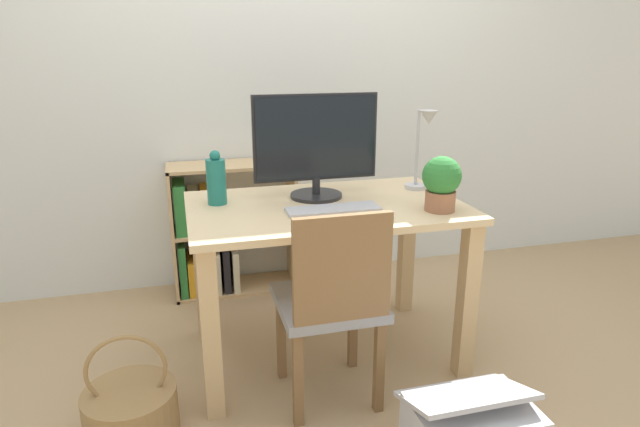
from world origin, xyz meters
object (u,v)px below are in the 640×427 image
object	(u,v)px
monitor	(316,143)
desk_lamp	(423,142)
bookshelf	(215,237)
chair	(332,300)
basket	(131,410)
keyboard	(334,209)
vase	(216,180)
potted_plant	(441,182)

from	to	relation	value
monitor	desk_lamp	xyz separation A→B (m)	(0.50, -0.04, -0.01)
desk_lamp	bookshelf	distance (m)	1.34
chair	basket	distance (m)	0.85
monitor	bookshelf	distance (m)	1.04
chair	desk_lamp	bearing A→B (deg)	45.39
monitor	chair	world-z (taller)	monitor
keyboard	vase	xyz separation A→B (m)	(-0.46, 0.24, 0.10)
bookshelf	vase	bearing A→B (deg)	-91.37
desk_lamp	keyboard	bearing A→B (deg)	-157.91
keyboard	desk_lamp	bearing A→B (deg)	22.09
desk_lamp	basket	bearing A→B (deg)	-161.93
keyboard	bookshelf	size ratio (longest dim) A/B	0.51
monitor	basket	distance (m)	1.30
monitor	keyboard	world-z (taller)	monitor
keyboard	chair	size ratio (longest dim) A/B	0.47
bookshelf	keyboard	bearing A→B (deg)	-64.57
chair	bookshelf	world-z (taller)	chair
chair	keyboard	bearing A→B (deg)	79.55
chair	potted_plant	bearing A→B (deg)	23.11
monitor	potted_plant	bearing A→B (deg)	-37.07
vase	keyboard	bearing A→B (deg)	-27.45
keyboard	potted_plant	distance (m)	0.46
desk_lamp	basket	xyz separation A→B (m)	(-1.33, -0.43, -0.86)
vase	desk_lamp	distance (m)	0.95
vase	potted_plant	bearing A→B (deg)	-21.03
desk_lamp	potted_plant	xyz separation A→B (m)	(-0.05, -0.30, -0.11)
keyboard	chair	world-z (taller)	chair
vase	desk_lamp	world-z (taller)	desk_lamp
basket	desk_lamp	bearing A→B (deg)	18.07
vase	basket	distance (m)	0.96
keyboard	bookshelf	bearing A→B (deg)	115.43
vase	bookshelf	size ratio (longest dim) A/B	0.31
bookshelf	basket	bearing A→B (deg)	-109.28
keyboard	desk_lamp	world-z (taller)	desk_lamp
vase	basket	size ratio (longest dim) A/B	0.57
monitor	vase	distance (m)	0.46
keyboard	basket	size ratio (longest dim) A/B	0.95
desk_lamp	chair	distance (m)	0.88
basket	potted_plant	bearing A→B (deg)	6.06
vase	potted_plant	distance (m)	0.95
keyboard	chair	bearing A→B (deg)	-107.25
keyboard	basket	world-z (taller)	keyboard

